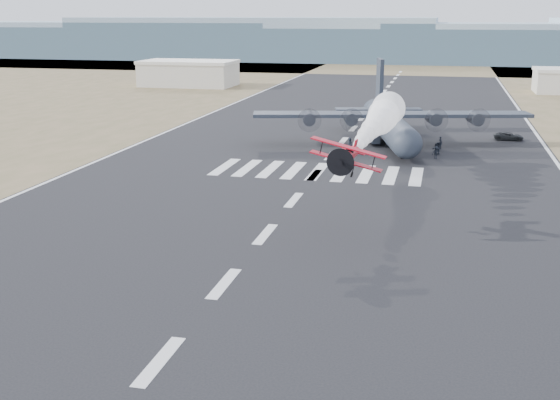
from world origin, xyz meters
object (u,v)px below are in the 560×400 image
(transport_aircraft, at_px, (389,123))
(crew_h, at_px, (438,148))
(crew_b, at_px, (388,142))
(crew_f, at_px, (436,149))
(support_vehicle, at_px, (509,136))
(crew_a, at_px, (351,150))
(crew_d, at_px, (363,145))
(hangar_left, at_px, (189,73))
(crew_c, at_px, (436,152))
(crew_g, at_px, (440,143))
(crew_e, at_px, (350,143))
(aerobatic_biplane, at_px, (347,156))

(transport_aircraft, bearing_deg, crew_h, -59.82)
(crew_b, xyz_separation_m, crew_f, (6.85, -3.35, -0.08))
(support_vehicle, relative_size, crew_a, 2.82)
(transport_aircraft, xyz_separation_m, crew_b, (0.33, -4.38, -2.15))
(support_vehicle, height_order, crew_d, crew_d)
(hangar_left, bearing_deg, crew_a, -56.94)
(transport_aircraft, xyz_separation_m, support_vehicle, (17.80, 6.29, -2.41))
(crew_c, height_order, crew_h, crew_h)
(crew_h, bearing_deg, crew_g, 171.77)
(hangar_left, height_order, crew_h, hangar_left)
(crew_a, height_order, crew_e, crew_e)
(aerobatic_biplane, xyz_separation_m, crew_c, (7.21, 35.30, -6.13))
(aerobatic_biplane, distance_m, transport_aircraft, 46.14)
(crew_c, bearing_deg, crew_f, 72.80)
(support_vehicle, relative_size, crew_f, 2.77)
(crew_b, distance_m, crew_f, 7.63)
(hangar_left, relative_size, support_vehicle, 5.54)
(support_vehicle, relative_size, crew_d, 2.84)
(support_vehicle, xyz_separation_m, crew_d, (-20.84, -13.30, 0.17))
(crew_e, bearing_deg, crew_d, -91.90)
(support_vehicle, bearing_deg, crew_c, 148.58)
(crew_f, xyz_separation_m, crew_h, (0.19, -0.02, 0.06))
(crew_c, relative_size, crew_g, 0.97)
(crew_d, bearing_deg, crew_h, 64.35)
(support_vehicle, bearing_deg, crew_b, 122.00)
(crew_b, bearing_deg, crew_e, 171.07)
(crew_c, bearing_deg, crew_h, 68.97)
(aerobatic_biplane, relative_size, crew_h, 3.81)
(aerobatic_biplane, bearing_deg, crew_d, 96.84)
(hangar_left, xyz_separation_m, crew_g, (66.54, -76.07, -2.53))
(crew_d, height_order, crew_e, crew_e)
(crew_e, xyz_separation_m, crew_f, (12.12, -0.93, -0.07))
(hangar_left, xyz_separation_m, crew_a, (54.60, -83.88, -2.62))
(hangar_left, bearing_deg, crew_f, -50.72)
(crew_b, bearing_deg, crew_g, -23.60)
(crew_f, bearing_deg, hangar_left, 95.10)
(crew_g, bearing_deg, crew_d, 77.50)
(crew_b, bearing_deg, crew_h, -59.23)
(aerobatic_biplane, bearing_deg, hangar_left, 118.70)
(crew_a, xyz_separation_m, crew_f, (11.43, 3.15, 0.01))
(crew_b, distance_m, crew_c, 9.32)
(support_vehicle, relative_size, crew_h, 2.57)
(hangar_left, xyz_separation_m, crew_d, (55.81, -80.00, -2.63))
(support_vehicle, relative_size, crew_g, 2.52)
(crew_f, bearing_deg, crew_d, 141.73)
(crew_g, bearing_deg, transport_aircraft, 35.54)
(crew_f, bearing_deg, crew_a, 161.24)
(crew_a, height_order, crew_d, crew_a)
(aerobatic_biplane, distance_m, crew_d, 39.57)
(transport_aircraft, height_order, crew_f, transport_aircraft)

